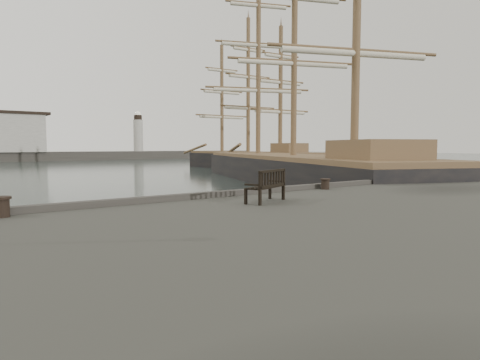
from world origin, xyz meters
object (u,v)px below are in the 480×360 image
object	(u,v)px
tall_ship_main	(293,175)
tall_ship_far	(248,164)
bollard_left	(1,207)
bench	(266,192)
bollard_right	(325,184)

from	to	relation	value
tall_ship_main	tall_ship_far	xyz separation A→B (m)	(10.66, 20.02, 0.04)
bollard_left	tall_ship_far	size ratio (longest dim) A/B	0.02
bench	bollard_right	size ratio (longest dim) A/B	4.11
tall_ship_main	tall_ship_far	size ratio (longest dim) A/B	1.39
bollard_left	tall_ship_main	distance (m)	28.92
bollard_right	tall_ship_far	world-z (taller)	tall_ship_far
bollard_right	tall_ship_far	xyz separation A→B (m)	(24.07, 35.69, -1.03)
bollard_left	tall_ship_far	world-z (taller)	tall_ship_far
bollard_right	tall_ship_far	bearing A→B (deg)	56.00
bench	bollard_left	world-z (taller)	bench
bollard_left	tall_ship_far	distance (m)	49.94
tall_ship_main	bollard_right	bearing A→B (deg)	-108.67
bollard_left	tall_ship_far	xyz separation A→B (m)	(35.00, 35.60, -1.06)
bench	bollard_right	world-z (taller)	bench
bench	bollard_left	distance (m)	6.87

